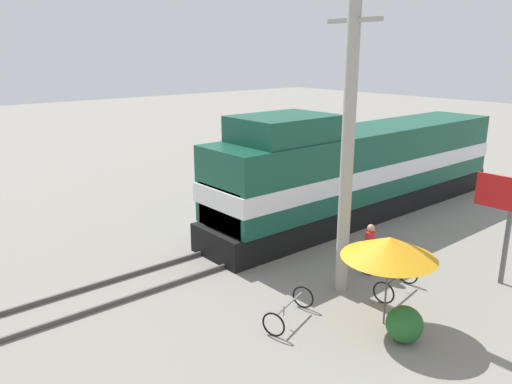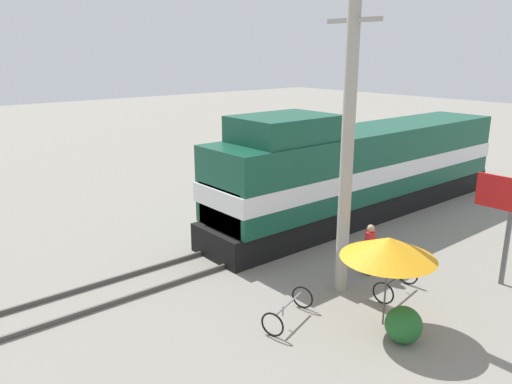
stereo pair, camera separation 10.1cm
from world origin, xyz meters
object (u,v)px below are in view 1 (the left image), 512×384
(bicycle_spare, at_px, (289,310))
(person_bystander, at_px, (370,247))
(utility_pole, at_px, (348,144))
(vendor_umbrella, at_px, (389,247))
(billboard_sign, at_px, (512,203))
(locomotive, at_px, (359,170))
(bicycle, at_px, (396,282))

(bicycle_spare, bearing_deg, person_bystander, 78.10)
(utility_pole, bearing_deg, person_bystander, 95.60)
(vendor_umbrella, xyz_separation_m, billboard_sign, (0.90, 4.87, 0.44))
(person_bystander, bearing_deg, locomotive, 132.58)
(locomotive, relative_size, billboard_sign, 4.87)
(person_bystander, height_order, bicycle, person_bystander)
(billboard_sign, xyz_separation_m, bicycle_spare, (-2.63, -6.74, -2.30))
(locomotive, height_order, billboard_sign, locomotive)
(utility_pole, height_order, vendor_umbrella, utility_pole)
(vendor_umbrella, bearing_deg, locomotive, 133.52)
(locomotive, xyz_separation_m, billboard_sign, (7.24, -1.80, 0.56))
(utility_pole, xyz_separation_m, person_bystander, (-0.15, 1.55, -3.61))
(billboard_sign, bearing_deg, bicycle, -119.08)
(billboard_sign, relative_size, bicycle, 1.90)
(billboard_sign, xyz_separation_m, bicycle, (-1.74, -3.13, -2.29))
(locomotive, bearing_deg, utility_pole, -54.71)
(vendor_umbrella, relative_size, billboard_sign, 0.73)
(locomotive, distance_m, vendor_umbrella, 9.20)
(person_bystander, bearing_deg, bicycle, -18.37)
(utility_pole, distance_m, billboard_sign, 5.50)
(locomotive, relative_size, bicycle, 9.23)
(billboard_sign, distance_m, bicycle, 4.25)
(utility_pole, xyz_separation_m, bicycle, (1.24, 1.08, -4.19))
(utility_pole, distance_m, person_bystander, 3.93)
(locomotive, height_order, bicycle, locomotive)
(locomotive, distance_m, bicycle, 7.58)
(vendor_umbrella, relative_size, person_bystander, 1.45)
(billboard_sign, relative_size, bicycle_spare, 1.81)
(utility_pole, bearing_deg, bicycle_spare, -82.18)
(vendor_umbrella, height_order, person_bystander, vendor_umbrella)
(person_bystander, bearing_deg, utility_pole, -84.40)
(vendor_umbrella, bearing_deg, utility_pole, 162.45)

